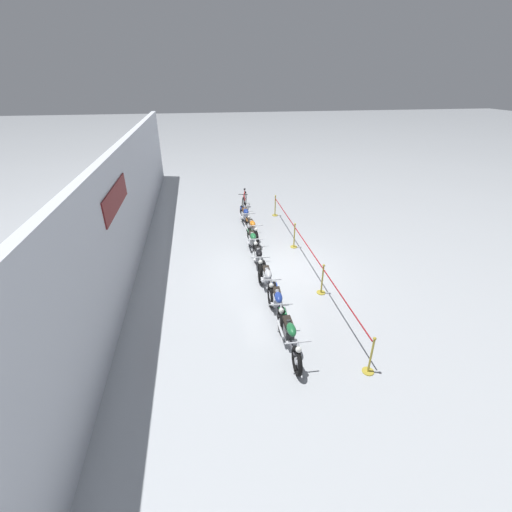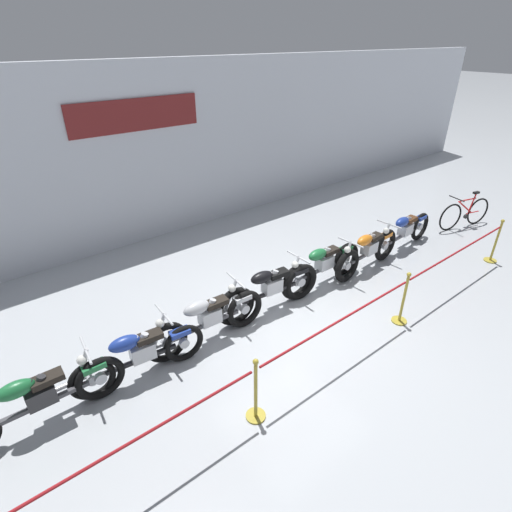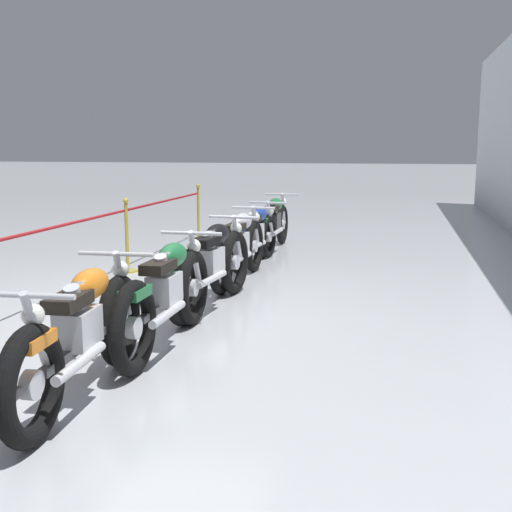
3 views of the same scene
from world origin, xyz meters
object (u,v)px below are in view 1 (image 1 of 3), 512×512
at_px(motorcycle_green_4, 252,242).
at_px(stanchion_far_left, 319,267).
at_px(motorcycle_silver_2, 267,280).
at_px(stanchion_far_right, 275,209).
at_px(motorcycle_orange_5, 252,229).
at_px(bicycle, 244,201).
at_px(stanchion_mid_left, 322,283).
at_px(stanchion_mid_right, 294,239).
at_px(motorcycle_blue_1, 277,302).
at_px(motorcycle_blue_6, 245,217).
at_px(motorcycle_black_3, 259,259).
at_px(motorcycle_green_0, 289,335).

distance_m(motorcycle_green_4, stanchion_far_left, 3.25).
distance_m(motorcycle_silver_2, stanchion_far_right, 6.91).
relative_size(motorcycle_orange_5, bicycle, 1.28).
relative_size(motorcycle_green_4, stanchion_far_left, 0.21).
bearing_deg(stanchion_mid_left, stanchion_mid_right, 0.00).
relative_size(motorcycle_blue_1, stanchion_mid_left, 1.97).
height_order(motorcycle_blue_6, stanchion_mid_right, stanchion_mid_right).
height_order(motorcycle_black_3, stanchion_far_right, stanchion_far_right).
xyz_separation_m(motorcycle_black_3, motorcycle_orange_5, (2.68, -0.17, -0.01)).
bearing_deg(motorcycle_black_3, stanchion_mid_right, -46.41).
bearing_deg(motorcycle_orange_5, stanchion_mid_right, -122.70).
distance_m(motorcycle_blue_1, motorcycle_orange_5, 5.31).
height_order(motorcycle_green_0, stanchion_far_right, stanchion_far_right).
xyz_separation_m(motorcycle_blue_1, bicycle, (9.23, -0.29, -0.06)).
height_order(stanchion_far_left, stanchion_far_right, same).
relative_size(motorcycle_green_0, motorcycle_orange_5, 1.05).
xyz_separation_m(motorcycle_green_4, stanchion_mid_right, (0.25, -1.75, -0.11)).
relative_size(motorcycle_blue_6, stanchion_mid_left, 2.21).
xyz_separation_m(motorcycle_orange_5, stanchion_far_left, (-3.99, -1.58, 0.27)).
height_order(motorcycle_silver_2, bicycle, bicycle).
bearing_deg(stanchion_far_left, stanchion_mid_left, 180.00).
bearing_deg(motorcycle_silver_2, stanchion_far_right, -14.38).
height_order(motorcycle_black_3, bicycle, bicycle).
distance_m(motorcycle_silver_2, motorcycle_green_4, 2.81).
relative_size(motorcycle_green_4, stanchion_mid_left, 2.11).
bearing_deg(motorcycle_green_0, motorcycle_green_4, 0.80).
relative_size(motorcycle_orange_5, stanchion_far_right, 2.09).
height_order(motorcycle_green_0, stanchion_far_left, stanchion_far_left).
distance_m(motorcycle_green_4, stanchion_mid_left, 3.59).
relative_size(motorcycle_silver_2, stanchion_mid_left, 2.12).
bearing_deg(motorcycle_blue_1, motorcycle_green_0, 179.50).
relative_size(stanchion_mid_left, stanchion_mid_right, 1.00).
relative_size(motorcycle_blue_1, motorcycle_blue_6, 0.89).
bearing_deg(motorcycle_orange_5, motorcycle_green_0, 179.24).
bearing_deg(motorcycle_black_3, stanchion_far_left, -126.88).
relative_size(bicycle, stanchion_mid_right, 1.64).
relative_size(motorcycle_green_0, motorcycle_black_3, 1.03).
distance_m(motorcycle_orange_5, motorcycle_blue_6, 1.47).
distance_m(motorcycle_silver_2, stanchion_mid_right, 3.51).
xyz_separation_m(motorcycle_silver_2, stanchion_mid_left, (-0.32, -1.71, -0.11)).
distance_m(motorcycle_green_4, motorcycle_orange_5, 1.27).
xyz_separation_m(motorcycle_silver_2, stanchion_mid_right, (3.06, -1.71, -0.11)).
relative_size(motorcycle_green_4, bicycle, 1.29).
distance_m(motorcycle_green_0, stanchion_far_left, 3.20).
bearing_deg(motorcycle_green_4, motorcycle_blue_1, -178.75).
distance_m(motorcycle_green_4, bicycle, 5.19).
bearing_deg(stanchion_far_right, motorcycle_orange_5, 148.79).
bearing_deg(motorcycle_blue_6, bicycle, -6.49).
distance_m(motorcycle_blue_6, stanchion_mid_right, 2.99).
distance_m(stanchion_mid_left, stanchion_mid_right, 3.38).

